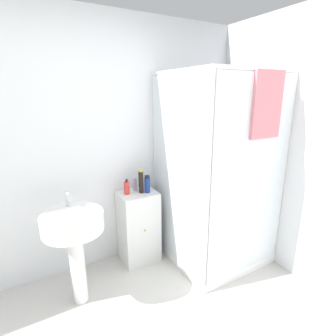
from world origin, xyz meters
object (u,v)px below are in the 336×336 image
(soap_dispenser, at_px, (127,188))
(lotion_bottle_white, at_px, (135,184))
(shampoo_bottle_blue, at_px, (147,184))
(sink, at_px, (74,233))
(shampoo_bottle_tall_black, at_px, (141,181))

(soap_dispenser, xyz_separation_m, lotion_bottle_white, (0.11, 0.06, -0.00))
(shampoo_bottle_blue, bearing_deg, lotion_bottle_white, 127.89)
(sink, height_order, lotion_bottle_white, sink)
(sink, xyz_separation_m, shampoo_bottle_blue, (0.79, 0.26, 0.20))
(sink, bearing_deg, lotion_bottle_white, 28.08)
(sink, xyz_separation_m, shampoo_bottle_tall_black, (0.73, 0.28, 0.23))
(shampoo_bottle_tall_black, relative_size, shampoo_bottle_blue, 1.37)
(shampoo_bottle_tall_black, height_order, lotion_bottle_white, shampoo_bottle_tall_black)
(sink, distance_m, shampoo_bottle_blue, 0.86)
(shampoo_bottle_tall_black, xyz_separation_m, shampoo_bottle_blue, (0.06, -0.02, -0.03))
(shampoo_bottle_tall_black, distance_m, lotion_bottle_white, 0.11)
(shampoo_bottle_blue, bearing_deg, sink, -161.89)
(lotion_bottle_white, bearing_deg, sink, -151.92)
(sink, relative_size, shampoo_bottle_tall_black, 3.90)
(soap_dispenser, xyz_separation_m, shampoo_bottle_blue, (0.20, -0.06, 0.02))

